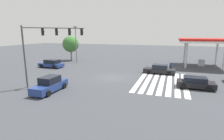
# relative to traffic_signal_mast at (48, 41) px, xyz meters

# --- Properties ---
(ground_plane) EXTENTS (146.73, 146.73, 0.00)m
(ground_plane) POSITION_rel_traffic_signal_mast_xyz_m (6.05, -6.05, -5.49)
(ground_plane) COLOR #3D3F44
(crosswalk_markings) EXTENTS (11.44, 6.30, 0.01)m
(crosswalk_markings) POSITION_rel_traffic_signal_mast_xyz_m (6.05, -13.13, -5.49)
(crosswalk_markings) COLOR silver
(crosswalk_markings) RESTS_ON ground_plane
(traffic_signal_mast) EXTENTS (5.25, 5.25, 7.23)m
(traffic_signal_mast) POSITION_rel_traffic_signal_mast_xyz_m (0.00, 0.00, 0.00)
(traffic_signal_mast) COLOR #47474C
(traffic_signal_mast) RESTS_ON ground_plane
(car_1) EXTENTS (4.68, 2.06, 1.71)m
(car_1) POSITION_rel_traffic_signal_mast_xyz_m (-2.18, -1.63, -4.72)
(car_1) COLOR navy
(car_1) RESTS_ON ground_plane
(car_2) EXTENTS (2.16, 4.23, 1.34)m
(car_2) POSITION_rel_traffic_signal_mast_xyz_m (4.49, -16.99, -4.83)
(car_2) COLOR black
(car_2) RESTS_ON ground_plane
(car_3) EXTENTS (2.33, 4.98, 1.45)m
(car_3) POSITION_rel_traffic_signal_mast_xyz_m (11.05, -12.40, -4.83)
(car_3) COLOR black
(car_3) RESTS_ON ground_plane
(car_4) EXTENTS (2.31, 4.78, 1.51)m
(car_4) POSITION_rel_traffic_signal_mast_xyz_m (9.51, 7.31, -4.77)
(car_4) COLOR navy
(car_4) RESTS_ON ground_plane
(gas_station_canopy) EXTENTS (8.87, 8.87, 5.38)m
(gas_station_canopy) POSITION_rel_traffic_signal_mast_xyz_m (20.24, -19.67, -0.65)
(gas_station_canopy) COLOR silver
(gas_station_canopy) RESTS_ON ground_plane
(pedestrian) EXTENTS (0.41, 0.41, 1.57)m
(pedestrian) POSITION_rel_traffic_signal_mast_xyz_m (14.01, -14.08, -4.62)
(pedestrian) COLOR #232842
(pedestrian) RESTS_ON ground_plane
(street_light_pole_b) EXTENTS (0.80, 0.36, 7.74)m
(street_light_pole_b) POSITION_rel_traffic_signal_mast_xyz_m (15.74, 5.54, -0.83)
(street_light_pole_b) COLOR slate
(street_light_pole_b) RESTS_ON ground_plane
(tree_corner_a) EXTENTS (3.78, 3.78, 5.75)m
(tree_corner_a) POSITION_rel_traffic_signal_mast_xyz_m (18.57, 8.68, -1.64)
(tree_corner_a) COLOR brown
(tree_corner_a) RESTS_ON ground_plane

